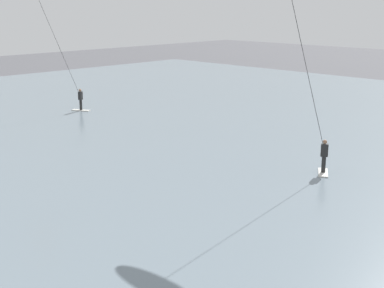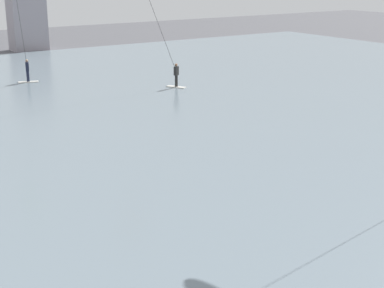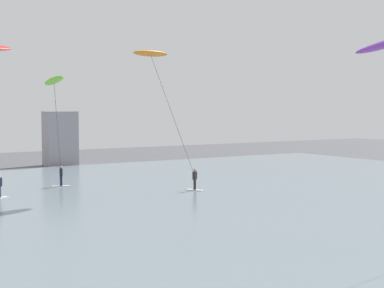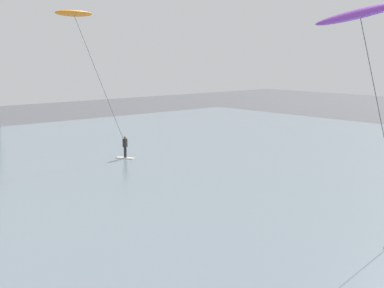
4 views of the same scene
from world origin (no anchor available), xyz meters
The scene contains 0 objects.
Camera 1 is at (-12.70, -0.27, 7.99)m, focal length 51.08 mm.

